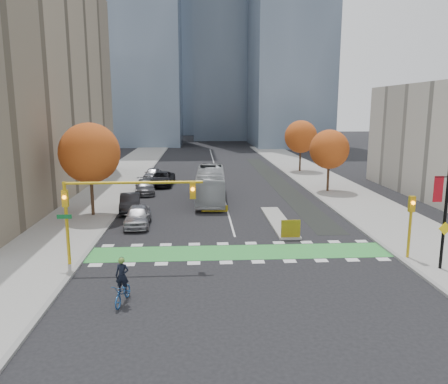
{
  "coord_description": "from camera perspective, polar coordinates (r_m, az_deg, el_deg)",
  "views": [
    {
      "loc": [
        -2.62,
        -26.09,
        9.43
      ],
      "look_at": [
        -0.69,
        7.16,
        3.0
      ],
      "focal_mm": 35.0,
      "sensor_mm": 36.0,
      "label": 1
    }
  ],
  "objects": [
    {
      "name": "ground",
      "position": [
        27.87,
        2.3,
        -8.86
      ],
      "size": [
        300.0,
        300.0,
        0.0
      ],
      "primitive_type": "plane",
      "color": "black",
      "rests_on": "ground"
    },
    {
      "name": "sidewalk_east",
      "position": [
        49.72,
        15.66,
        -0.33
      ],
      "size": [
        7.0,
        120.0,
        0.15
      ],
      "primitive_type": "cube",
      "color": "gray",
      "rests_on": "ground"
    },
    {
      "name": "tower_nw",
      "position": [
        119.86,
        -11.56,
        23.04
      ],
      "size": [
        22.0,
        22.0,
        70.0
      ],
      "primitive_type": "cube",
      "color": "#47566B",
      "rests_on": "ground"
    },
    {
      "name": "bike_crossing",
      "position": [
        29.28,
        2.01,
        -7.86
      ],
      "size": [
        20.0,
        3.0,
        0.01
      ],
      "primitive_type": "cube",
      "color": "green",
      "rests_on": "ground"
    },
    {
      "name": "centre_line",
      "position": [
        66.81,
        -1.05,
        2.82
      ],
      "size": [
        0.15,
        70.0,
        0.01
      ],
      "primitive_type": "cube",
      "color": "silver",
      "rests_on": "ground"
    },
    {
      "name": "curb_east",
      "position": [
        48.7,
        11.76,
        -0.38
      ],
      "size": [
        0.3,
        120.0,
        0.16
      ],
      "primitive_type": "cube",
      "color": "gray",
      "rests_on": "ground"
    },
    {
      "name": "tree_west",
      "position": [
        39.41,
        -17.14,
        4.89
      ],
      "size": [
        5.2,
        5.2,
        8.22
      ],
      "color": "#332114",
      "rests_on": "ground"
    },
    {
      "name": "hazard_board",
      "position": [
        32.19,
        8.7,
        -4.76
      ],
      "size": [
        1.4,
        0.12,
        1.3
      ],
      "primitive_type": "cube",
      "color": "yellow",
      "rests_on": "median_island"
    },
    {
      "name": "traffic_signal_west",
      "position": [
        26.68,
        -14.73,
        -1.11
      ],
      "size": [
        8.53,
        0.56,
        5.2
      ],
      "color": "#BF9914",
      "rests_on": "ground"
    },
    {
      "name": "cyclist",
      "position": [
        22.34,
        -13.09,
        -12.14
      ],
      "size": [
        1.04,
        2.13,
        2.36
      ],
      "rotation": [
        0.0,
        0.0,
        -0.17
      ],
      "color": "navy",
      "rests_on": "ground"
    },
    {
      "name": "sidewalk_west",
      "position": [
        48.27,
        -16.28,
        -0.69
      ],
      "size": [
        7.0,
        120.0,
        0.15
      ],
      "primitive_type": "cube",
      "color": "gray",
      "rests_on": "ground"
    },
    {
      "name": "parked_car_c",
      "position": [
        49.49,
        -10.28,
        0.67
      ],
      "size": [
        2.77,
        5.5,
        1.53
      ],
      "primitive_type": "imported",
      "rotation": [
        0.0,
        0.0,
        0.12
      ],
      "color": "#4D4D52",
      "rests_on": "ground"
    },
    {
      "name": "banner_lamppost",
      "position": [
        27.91,
        27.13,
        -0.23
      ],
      "size": [
        1.65,
        0.36,
        8.28
      ],
      "color": "black",
      "rests_on": "ground"
    },
    {
      "name": "parked_car_b",
      "position": [
        41.1,
        -12.18,
        -1.41
      ],
      "size": [
        2.31,
        5.17,
        1.65
      ],
      "primitive_type": "imported",
      "rotation": [
        0.0,
        0.0,
        0.12
      ],
      "color": "black",
      "rests_on": "ground"
    },
    {
      "name": "bike_lane_paint",
      "position": [
        57.77,
        6.81,
        1.46
      ],
      "size": [
        2.5,
        50.0,
        0.01
      ],
      "primitive_type": "cube",
      "color": "black",
      "rests_on": "ground"
    },
    {
      "name": "tower_far",
      "position": [
        168.89,
        -4.02,
        21.34
      ],
      "size": [
        26.0,
        26.0,
        80.0
      ],
      "primitive_type": "cube",
      "color": "#47566B",
      "rests_on": "ground"
    },
    {
      "name": "curb_west",
      "position": [
        47.61,
        -12.18,
        -0.65
      ],
      "size": [
        0.3,
        120.0,
        0.16
      ],
      "primitive_type": "cube",
      "color": "gray",
      "rests_on": "ground"
    },
    {
      "name": "tree_east_near",
      "position": [
        50.47,
        13.59,
        5.43
      ],
      "size": [
        4.4,
        4.4,
        7.08
      ],
      "color": "#332114",
      "rests_on": "ground"
    },
    {
      "name": "median_island",
      "position": [
        36.92,
        7.13,
        -3.83
      ],
      "size": [
        1.6,
        10.0,
        0.16
      ],
      "primitive_type": "cube",
      "color": "gray",
      "rests_on": "ground"
    },
    {
      "name": "parked_car_e",
      "position": [
        59.31,
        -9.33,
        2.39
      ],
      "size": [
        2.33,
        4.73,
        1.55
      ],
      "primitive_type": "imported",
      "rotation": [
        0.0,
        0.0,
        -0.11
      ],
      "color": "gray",
      "rests_on": "ground"
    },
    {
      "name": "tower_ne",
      "position": [
        115.22,
        8.63,
        21.1
      ],
      "size": [
        18.0,
        24.0,
        60.0
      ],
      "primitive_type": "cube",
      "color": "#47566B",
      "rests_on": "ground"
    },
    {
      "name": "bus",
      "position": [
        45.0,
        -1.78,
        0.98
      ],
      "size": [
        3.23,
        12.01,
        3.32
      ],
      "primitive_type": "imported",
      "rotation": [
        0.0,
        0.0,
        -0.04
      ],
      "color": "#A4A9AC",
      "rests_on": "ground"
    },
    {
      "name": "parked_car_d",
      "position": [
        54.23,
        -8.15,
        1.7
      ],
      "size": [
        3.17,
        6.21,
        1.68
      ],
      "primitive_type": "imported",
      "rotation": [
        0.0,
        0.0,
        -0.06
      ],
      "color": "black",
      "rests_on": "ground"
    },
    {
      "name": "traffic_signal_east",
      "position": [
        29.52,
        23.2,
        -3.09
      ],
      "size": [
        0.35,
        0.43,
        4.1
      ],
      "color": "#BF9914",
      "rests_on": "ground"
    },
    {
      "name": "parked_car_a",
      "position": [
        36.08,
        -11.21,
        -3.07
      ],
      "size": [
        2.14,
        4.97,
        1.67
      ],
      "primitive_type": "imported",
      "rotation": [
        0.0,
        0.0,
        0.03
      ],
      "color": "#A6A5AB",
      "rests_on": "ground"
    },
    {
      "name": "tree_east_far",
      "position": [
        65.99,
        10.0,
        7.13
      ],
      "size": [
        4.8,
        4.8,
        7.65
      ],
      "color": "#332114",
      "rests_on": "ground"
    }
  ]
}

